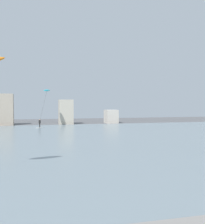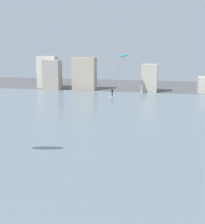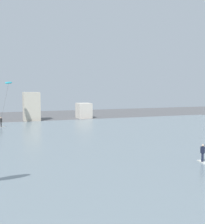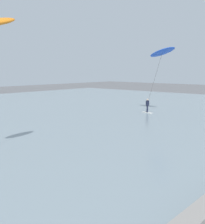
# 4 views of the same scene
# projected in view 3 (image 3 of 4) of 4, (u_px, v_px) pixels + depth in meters

# --- Properties ---
(water_bay) EXTENTS (84.00, 52.00, 0.10)m
(water_bay) POSITION_uv_depth(u_px,v_px,m) (37.00, 149.00, 34.12)
(water_bay) COLOR gray
(water_bay) RESTS_ON ground
(kitesurfer_cyan) EXTENTS (3.17, 4.82, 7.66)m
(kitesurfer_cyan) POSITION_uv_depth(u_px,v_px,m) (8.00, 88.00, 53.57)
(kitesurfer_cyan) COLOR silver
(kitesurfer_cyan) RESTS_ON water_bay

